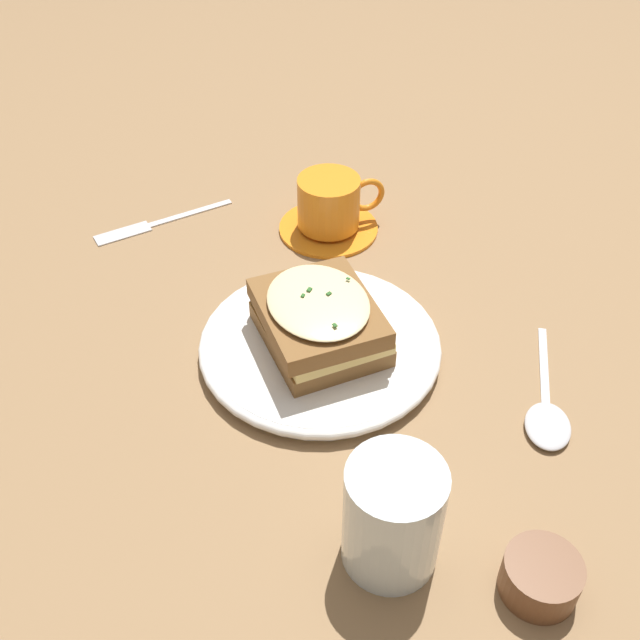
{
  "coord_description": "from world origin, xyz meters",
  "views": [
    {
      "loc": [
        -0.53,
        -0.14,
        0.53
      ],
      "look_at": [
        -0.02,
        0.03,
        0.04
      ],
      "focal_mm": 42.0,
      "sensor_mm": 36.0,
      "label": 1
    }
  ],
  "objects_px": {
    "dinner_plate": "(320,345)",
    "water_glass": "(393,517)",
    "spoon": "(547,418)",
    "condiment_pot": "(541,577)",
    "sandwich": "(319,320)",
    "teacup_with_saucer": "(330,208)",
    "fork": "(149,225)"
  },
  "relations": [
    {
      "from": "dinner_plate",
      "to": "sandwich",
      "type": "xyz_separation_m",
      "value": [
        -0.0,
        0.0,
        0.04
      ]
    },
    {
      "from": "sandwich",
      "to": "spoon",
      "type": "relative_size",
      "value": 1.01
    },
    {
      "from": "water_glass",
      "to": "spoon",
      "type": "relative_size",
      "value": 0.6
    },
    {
      "from": "spoon",
      "to": "fork",
      "type": "bearing_deg",
      "value": -25.94
    },
    {
      "from": "dinner_plate",
      "to": "sandwich",
      "type": "height_order",
      "value": "sandwich"
    },
    {
      "from": "dinner_plate",
      "to": "water_glass",
      "type": "height_order",
      "value": "water_glass"
    },
    {
      "from": "sandwich",
      "to": "teacup_with_saucer",
      "type": "bearing_deg",
      "value": 14.7
    },
    {
      "from": "water_glass",
      "to": "fork",
      "type": "relative_size",
      "value": 0.71
    },
    {
      "from": "water_glass",
      "to": "condiment_pot",
      "type": "height_order",
      "value": "water_glass"
    },
    {
      "from": "water_glass",
      "to": "spoon",
      "type": "distance_m",
      "value": 0.21
    },
    {
      "from": "spoon",
      "to": "teacup_with_saucer",
      "type": "bearing_deg",
      "value": -46.45
    },
    {
      "from": "water_glass",
      "to": "spoon",
      "type": "height_order",
      "value": "water_glass"
    },
    {
      "from": "sandwich",
      "to": "fork",
      "type": "height_order",
      "value": "sandwich"
    },
    {
      "from": "fork",
      "to": "spoon",
      "type": "xyz_separation_m",
      "value": [
        -0.17,
        -0.5,
        0.0
      ]
    },
    {
      "from": "dinner_plate",
      "to": "condiment_pot",
      "type": "height_order",
      "value": "condiment_pot"
    },
    {
      "from": "teacup_with_saucer",
      "to": "water_glass",
      "type": "relative_size",
      "value": 1.2
    },
    {
      "from": "water_glass",
      "to": "sandwich",
      "type": "bearing_deg",
      "value": 31.93
    },
    {
      "from": "water_glass",
      "to": "condiment_pot",
      "type": "bearing_deg",
      "value": -87.36
    },
    {
      "from": "dinner_plate",
      "to": "fork",
      "type": "distance_m",
      "value": 0.31
    },
    {
      "from": "dinner_plate",
      "to": "spoon",
      "type": "xyz_separation_m",
      "value": [
        -0.02,
        -0.23,
        -0.01
      ]
    },
    {
      "from": "teacup_with_saucer",
      "to": "water_glass",
      "type": "bearing_deg",
      "value": -103.09
    },
    {
      "from": "sandwich",
      "to": "fork",
      "type": "distance_m",
      "value": 0.31
    },
    {
      "from": "condiment_pot",
      "to": "fork",
      "type": "bearing_deg",
      "value": 56.28
    },
    {
      "from": "teacup_with_saucer",
      "to": "spoon",
      "type": "height_order",
      "value": "teacup_with_saucer"
    },
    {
      "from": "dinner_plate",
      "to": "water_glass",
      "type": "relative_size",
      "value": 2.41
    },
    {
      "from": "dinner_plate",
      "to": "fork",
      "type": "bearing_deg",
      "value": 61.66
    },
    {
      "from": "sandwich",
      "to": "teacup_with_saucer",
      "type": "xyz_separation_m",
      "value": [
        0.21,
        0.06,
        -0.02
      ]
    },
    {
      "from": "water_glass",
      "to": "spoon",
      "type": "xyz_separation_m",
      "value": [
        0.18,
        -0.11,
        -0.05
      ]
    },
    {
      "from": "teacup_with_saucer",
      "to": "fork",
      "type": "bearing_deg",
      "value": 159.65
    },
    {
      "from": "sandwich",
      "to": "condiment_pot",
      "type": "distance_m",
      "value": 0.3
    },
    {
      "from": "teacup_with_saucer",
      "to": "condiment_pot",
      "type": "bearing_deg",
      "value": -90.58
    },
    {
      "from": "water_glass",
      "to": "condiment_pot",
      "type": "xyz_separation_m",
      "value": [
        0.01,
        -0.11,
        -0.03
      ]
    }
  ]
}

